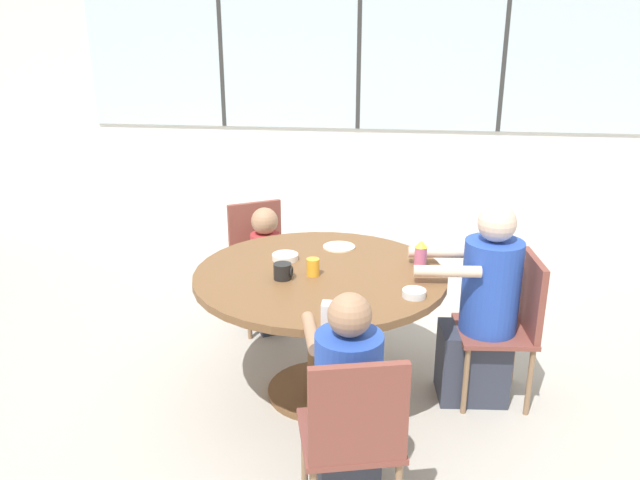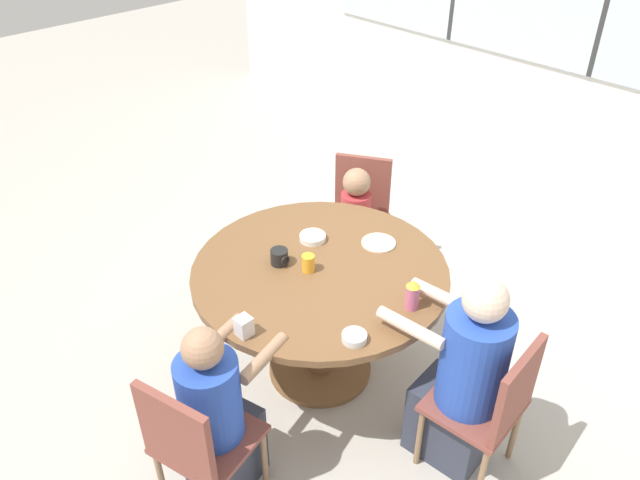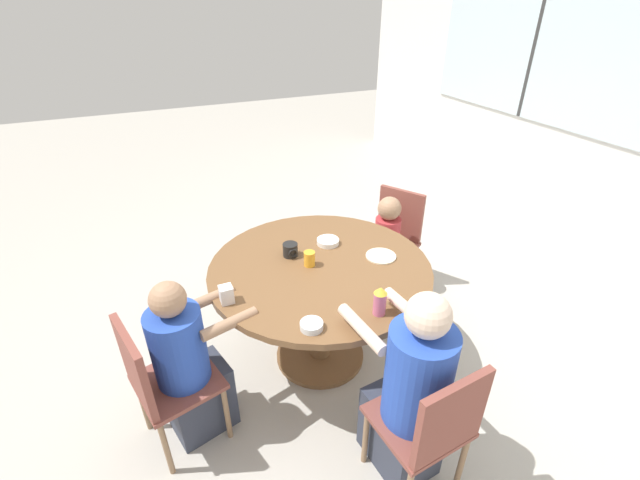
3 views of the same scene
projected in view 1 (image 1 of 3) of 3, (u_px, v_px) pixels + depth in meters
name	position (u px, v px, depth m)	size (l,w,h in m)	color
ground_plane	(320.00, 392.00, 3.60)	(16.00, 16.00, 0.00)	#B2ADA3
wall_back_with_windows	(359.00, 90.00, 5.85)	(8.40, 0.08, 2.80)	silver
dining_table	(320.00, 297.00, 3.40)	(1.36, 1.36, 0.75)	brown
chair_for_woman_green_shirt	(354.00, 431.00, 2.45)	(0.49, 0.49, 0.84)	brown
chair_for_man_blue_shirt	(512.00, 317.00, 3.40)	(0.43, 0.43, 0.84)	brown
chair_for_toddler	(260.00, 253.00, 4.34)	(0.55, 0.55, 0.84)	brown
person_woman_green_shirt	(347.00, 414.00, 2.61)	(0.39, 0.55, 1.03)	#333847
person_man_blue_shirt	(482.00, 314.00, 3.40)	(0.60, 0.37, 1.14)	#333847
person_toddler	(267.00, 272.00, 4.24)	(0.35, 0.41, 0.86)	#333847
coffee_mug	(283.00, 271.00, 3.24)	(0.10, 0.09, 0.08)	black
sippy_cup	(421.00, 255.00, 3.35)	(0.07, 0.07, 0.17)	#CC668C
juice_glass	(313.00, 267.00, 3.29)	(0.07, 0.07, 0.09)	gold
milk_carton_small	(329.00, 313.00, 2.76)	(0.07, 0.07, 0.10)	silver
bowl_white_shallow	(285.00, 257.00, 3.52)	(0.15, 0.15, 0.03)	white
bowl_cereal	(414.00, 293.00, 3.04)	(0.12, 0.12, 0.04)	silver
plate_tortillas	(339.00, 247.00, 3.71)	(0.19, 0.19, 0.01)	beige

